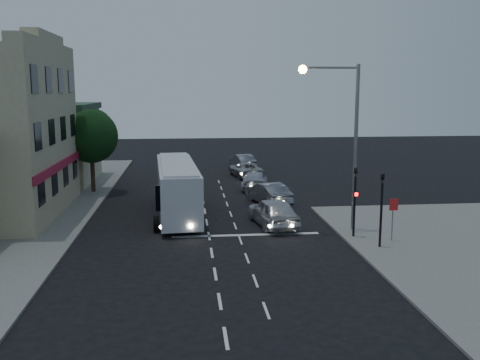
{
  "coord_description": "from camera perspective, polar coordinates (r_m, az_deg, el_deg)",
  "views": [
    {
      "loc": [
        -1.16,
        -25.84,
        7.81
      ],
      "look_at": [
        2.18,
        6.85,
        2.2
      ],
      "focal_mm": 40.0,
      "sensor_mm": 36.0,
      "label": 1
    }
  ],
  "objects": [
    {
      "name": "road_markings",
      "position": [
        30.27,
        -1.0,
        -5.26
      ],
      "size": [
        8.0,
        30.55,
        0.01
      ],
      "color": "silver",
      "rests_on": "ground"
    },
    {
      "name": "low_building_north",
      "position": [
        47.67,
        -20.85,
        3.74
      ],
      "size": [
        9.4,
        9.4,
        6.5
      ],
      "color": "gray",
      "rests_on": "sidewalk_far"
    },
    {
      "name": "traffic_signal_main",
      "position": [
        28.53,
        12.17,
        -1.42
      ],
      "size": [
        0.25,
        0.35,
        4.1
      ],
      "color": "black",
      "rests_on": "sidewalk_near"
    },
    {
      "name": "car_sedan_a",
      "position": [
        36.69,
        3.03,
        -1.42
      ],
      "size": [
        2.82,
        4.82,
        1.5
      ],
      "primitive_type": "imported",
      "rotation": [
        0.0,
        0.0,
        3.43
      ],
      "color": "gray",
      "rests_on": "ground"
    },
    {
      "name": "car_extra",
      "position": [
        52.88,
        0.24,
        2.0
      ],
      "size": [
        2.43,
        4.68,
        1.47
      ],
      "primitive_type": "imported",
      "rotation": [
        0.0,
        0.0,
        3.35
      ],
      "color": "gray",
      "rests_on": "ground"
    },
    {
      "name": "regulatory_sign",
      "position": [
        28.34,
        16.02,
        -3.36
      ],
      "size": [
        0.45,
        0.12,
        2.2
      ],
      "color": "slate",
      "rests_on": "sidewalk_near"
    },
    {
      "name": "ground",
      "position": [
        27.02,
        -3.14,
        -7.13
      ],
      "size": [
        120.0,
        120.0,
        0.0
      ],
      "primitive_type": "plane",
      "color": "black"
    },
    {
      "name": "street_tree",
      "position": [
        41.59,
        -15.62,
        4.77
      ],
      "size": [
        4.0,
        4.0,
        6.2
      ],
      "color": "black",
      "rests_on": "sidewalk_far"
    },
    {
      "name": "tour_bus",
      "position": [
        33.42,
        -6.72,
        -0.74
      ],
      "size": [
        2.94,
        10.96,
        3.33
      ],
      "rotation": [
        0.0,
        0.0,
        0.06
      ],
      "color": "silver",
      "rests_on": "ground"
    },
    {
      "name": "car_sedan_b",
      "position": [
        42.13,
        1.57,
        -0.04
      ],
      "size": [
        2.68,
        5.04,
        1.39
      ],
      "primitive_type": "imported",
      "rotation": [
        0.0,
        0.0,
        2.98
      ],
      "color": "#B2B4C4",
      "rests_on": "ground"
    },
    {
      "name": "traffic_signal_side",
      "position": [
        26.94,
        14.88,
        -2.18
      ],
      "size": [
        0.18,
        0.15,
        4.1
      ],
      "color": "black",
      "rests_on": "sidewalk_near"
    },
    {
      "name": "car_sedan_c",
      "position": [
        48.1,
        0.58,
        1.14
      ],
      "size": [
        2.98,
        5.08,
        1.33
      ],
      "primitive_type": "imported",
      "rotation": [
        0.0,
        0.0,
        3.31
      ],
      "color": "#9F9FA2",
      "rests_on": "ground"
    },
    {
      "name": "car_suv",
      "position": [
        30.85,
        3.56,
        -3.42
      ],
      "size": [
        2.68,
        5.1,
        1.65
      ],
      "primitive_type": "imported",
      "rotation": [
        0.0,
        0.0,
        3.3
      ],
      "color": "silver",
      "rests_on": "ground"
    },
    {
      "name": "streetlight",
      "position": [
        29.37,
        11.07,
        5.45
      ],
      "size": [
        3.32,
        0.44,
        9.0
      ],
      "color": "slate",
      "rests_on": "sidewalk_near"
    }
  ]
}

